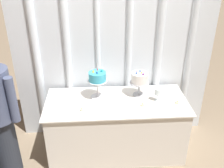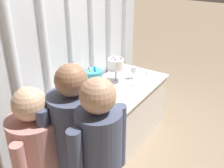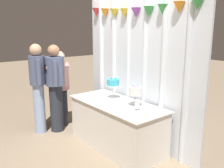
{
  "view_description": "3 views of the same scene",
  "coord_description": "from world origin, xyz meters",
  "px_view_note": "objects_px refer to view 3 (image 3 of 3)",
  "views": [
    {
      "loc": [
        -0.23,
        -2.59,
        2.42
      ],
      "look_at": [
        -0.06,
        0.08,
        1.01
      ],
      "focal_mm": 41.56,
      "sensor_mm": 36.0,
      "label": 1
    },
    {
      "loc": [
        -2.38,
        -1.43,
        2.28
      ],
      "look_at": [
        0.05,
        0.13,
        0.85
      ],
      "focal_mm": 42.88,
      "sensor_mm": 36.0,
      "label": 2
    },
    {
      "loc": [
        2.94,
        -2.33,
        1.95
      ],
      "look_at": [
        -0.22,
        0.18,
        1.03
      ],
      "focal_mm": 39.47,
      "sensor_mm": 36.0,
      "label": 3
    }
  ],
  "objects_px": {
    "tealight_far_left": "(93,98)",
    "guest_girl_blue_dress": "(60,86)",
    "cake_table": "(116,125)",
    "cake_display_nearright": "(135,92)",
    "guest_man_dark_suit": "(55,85)",
    "tealight_near_left": "(123,108)",
    "tealight_near_right": "(144,116)",
    "cake_display_nearleft": "(113,84)",
    "guest_man_pink_jacket": "(38,84)",
    "wine_glass": "(137,103)"
  },
  "relations": [
    {
      "from": "cake_display_nearleft",
      "to": "cake_display_nearright",
      "type": "xyz_separation_m",
      "value": [
        0.52,
        0.02,
        -0.04
      ]
    },
    {
      "from": "cake_table",
      "to": "tealight_near_right",
      "type": "xyz_separation_m",
      "value": [
        0.72,
        -0.1,
        0.39
      ]
    },
    {
      "from": "cake_display_nearleft",
      "to": "tealight_near_left",
      "type": "bearing_deg",
      "value": -24.02
    },
    {
      "from": "wine_glass",
      "to": "guest_girl_blue_dress",
      "type": "xyz_separation_m",
      "value": [
        -1.92,
        -0.27,
        -0.06
      ]
    },
    {
      "from": "tealight_far_left",
      "to": "cake_display_nearright",
      "type": "bearing_deg",
      "value": 23.43
    },
    {
      "from": "tealight_near_left",
      "to": "guest_girl_blue_dress",
      "type": "xyz_separation_m",
      "value": [
        -1.72,
        -0.16,
        0.05
      ]
    },
    {
      "from": "cake_table",
      "to": "cake_display_nearright",
      "type": "distance_m",
      "value": 0.69
    },
    {
      "from": "wine_glass",
      "to": "guest_man_pink_jacket",
      "type": "bearing_deg",
      "value": -157.79
    },
    {
      "from": "cake_display_nearleft",
      "to": "tealight_near_left",
      "type": "relative_size",
      "value": 7.85
    },
    {
      "from": "tealight_near_left",
      "to": "cake_table",
      "type": "bearing_deg",
      "value": 157.48
    },
    {
      "from": "tealight_near_left",
      "to": "guest_man_dark_suit",
      "type": "bearing_deg",
      "value": -167.11
    },
    {
      "from": "cake_display_nearright",
      "to": "guest_girl_blue_dress",
      "type": "distance_m",
      "value": 1.78
    },
    {
      "from": "cake_display_nearright",
      "to": "wine_glass",
      "type": "relative_size",
      "value": 2.05
    },
    {
      "from": "tealight_near_right",
      "to": "guest_man_dark_suit",
      "type": "distance_m",
      "value": 1.99
    },
    {
      "from": "tealight_near_right",
      "to": "guest_man_dark_suit",
      "type": "relative_size",
      "value": 0.03
    },
    {
      "from": "tealight_near_left",
      "to": "tealight_near_right",
      "type": "height_order",
      "value": "tealight_near_right"
    },
    {
      "from": "tealight_near_left",
      "to": "tealight_near_right",
      "type": "xyz_separation_m",
      "value": [
        0.42,
        0.03,
        0.0
      ]
    },
    {
      "from": "tealight_far_left",
      "to": "tealight_near_right",
      "type": "height_order",
      "value": "tealight_near_right"
    },
    {
      "from": "tealight_near_left",
      "to": "guest_man_pink_jacket",
      "type": "bearing_deg",
      "value": -158.61
    },
    {
      "from": "wine_glass",
      "to": "tealight_far_left",
      "type": "bearing_deg",
      "value": -170.15
    },
    {
      "from": "guest_girl_blue_dress",
      "to": "cake_table",
      "type": "bearing_deg",
      "value": 11.25
    },
    {
      "from": "cake_display_nearright",
      "to": "tealight_far_left",
      "type": "distance_m",
      "value": 0.81
    },
    {
      "from": "cake_display_nearright",
      "to": "guest_man_pink_jacket",
      "type": "bearing_deg",
      "value": -151.15
    },
    {
      "from": "wine_glass",
      "to": "guest_man_dark_suit",
      "type": "xyz_separation_m",
      "value": [
        -1.72,
        -0.46,
        0.02
      ]
    },
    {
      "from": "tealight_near_left",
      "to": "guest_man_pink_jacket",
      "type": "distance_m",
      "value": 1.77
    },
    {
      "from": "tealight_near_right",
      "to": "guest_girl_blue_dress",
      "type": "bearing_deg",
      "value": -175.09
    },
    {
      "from": "tealight_far_left",
      "to": "guest_girl_blue_dress",
      "type": "bearing_deg",
      "value": -173.92
    },
    {
      "from": "guest_man_dark_suit",
      "to": "guest_man_pink_jacket",
      "type": "distance_m",
      "value": 0.32
    },
    {
      "from": "wine_glass",
      "to": "tealight_far_left",
      "type": "height_order",
      "value": "wine_glass"
    },
    {
      "from": "cake_display_nearleft",
      "to": "cake_display_nearright",
      "type": "relative_size",
      "value": 1.14
    },
    {
      "from": "guest_girl_blue_dress",
      "to": "guest_man_pink_jacket",
      "type": "relative_size",
      "value": 0.9
    },
    {
      "from": "cake_table",
      "to": "cake_display_nearright",
      "type": "height_order",
      "value": "cake_display_nearright"
    },
    {
      "from": "tealight_far_left",
      "to": "guest_girl_blue_dress",
      "type": "distance_m",
      "value": 1.01
    },
    {
      "from": "tealight_near_left",
      "to": "guest_man_pink_jacket",
      "type": "height_order",
      "value": "guest_man_pink_jacket"
    },
    {
      "from": "tealight_near_right",
      "to": "guest_man_pink_jacket",
      "type": "xyz_separation_m",
      "value": [
        -2.06,
        -0.67,
        0.17
      ]
    },
    {
      "from": "cake_display_nearleft",
      "to": "tealight_near_right",
      "type": "bearing_deg",
      "value": -12.37
    },
    {
      "from": "cake_display_nearright",
      "to": "guest_man_dark_suit",
      "type": "height_order",
      "value": "guest_man_dark_suit"
    },
    {
      "from": "tealight_near_left",
      "to": "guest_girl_blue_dress",
      "type": "relative_size",
      "value": 0.03
    },
    {
      "from": "cake_display_nearright",
      "to": "tealight_near_right",
      "type": "bearing_deg",
      "value": -28.36
    },
    {
      "from": "guest_man_pink_jacket",
      "to": "cake_display_nearright",
      "type": "bearing_deg",
      "value": 28.85
    },
    {
      "from": "wine_glass",
      "to": "guest_man_pink_jacket",
      "type": "relative_size",
      "value": 0.1
    },
    {
      "from": "tealight_far_left",
      "to": "guest_man_pink_jacket",
      "type": "xyz_separation_m",
      "value": [
        -0.92,
        -0.59,
        0.17
      ]
    },
    {
      "from": "wine_glass",
      "to": "guest_man_pink_jacket",
      "type": "xyz_separation_m",
      "value": [
        -1.83,
        -0.75,
        0.06
      ]
    },
    {
      "from": "tealight_far_left",
      "to": "tealight_near_right",
      "type": "relative_size",
      "value": 0.81
    },
    {
      "from": "cake_display_nearleft",
      "to": "guest_man_pink_jacket",
      "type": "bearing_deg",
      "value": -141.8
    },
    {
      "from": "wine_glass",
      "to": "guest_man_pink_jacket",
      "type": "distance_m",
      "value": 1.98
    },
    {
      "from": "tealight_near_left",
      "to": "cake_display_nearright",
      "type": "bearing_deg",
      "value": 91.21
    },
    {
      "from": "tealight_far_left",
      "to": "guest_man_dark_suit",
      "type": "xyz_separation_m",
      "value": [
        -0.81,
        -0.3,
        0.13
      ]
    },
    {
      "from": "tealight_near_right",
      "to": "guest_girl_blue_dress",
      "type": "relative_size",
      "value": 0.03
    },
    {
      "from": "tealight_near_right",
      "to": "guest_man_pink_jacket",
      "type": "relative_size",
      "value": 0.03
    }
  ]
}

